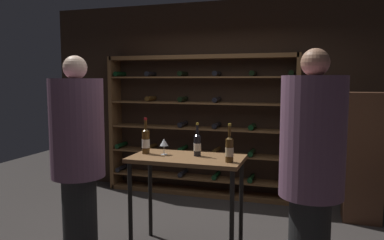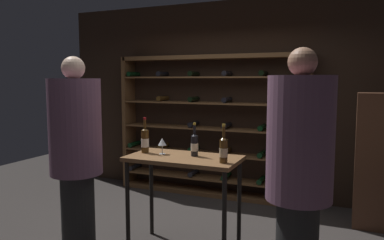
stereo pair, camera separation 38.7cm
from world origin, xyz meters
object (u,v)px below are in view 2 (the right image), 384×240
Objects in this scene: wine_bottle_green_slim at (145,140)px; tasting_table at (184,169)px; wine_rack at (211,126)px; person_host_in_suit at (299,168)px; wine_bottle_black_capsule at (224,149)px; wine_glass_stemmed_right at (162,142)px; person_bystander_red_print at (76,150)px; wine_bottle_red_label at (195,144)px; display_cabinet at (375,161)px.

tasting_table is at bearing -2.78° from wine_bottle_green_slim.
wine_rack reaches higher than person_host_in_suit.
wine_rack is at bearing 102.67° from person_host_in_suit.
wine_glass_stemmed_right is (-0.71, 0.14, -0.00)m from wine_bottle_black_capsule.
tasting_table is 0.57× the size of person_bystander_red_print.
person_bystander_red_print is at bearing -148.96° from wine_bottle_red_label.
wine_glass_stemmed_right is (0.20, 0.00, -0.01)m from wine_bottle_green_slim.
tasting_table is 0.70× the size of display_cabinet.
tasting_table is 6.76× the size of wine_glass_stemmed_right.
person_host_in_suit is at bearing 72.75° from person_bystander_red_print.
display_cabinet reaches higher than wine_glass_stemmed_right.
wine_rack reaches higher than wine_glass_stemmed_right.
person_bystander_red_print is at bearing -101.44° from wine_rack.
wine_bottle_green_slim is (0.44, 0.55, 0.04)m from person_bystander_red_print.
wine_bottle_black_capsule is at bearing -66.68° from wine_rack.
wine_bottle_black_capsule is (0.86, -2.00, 0.06)m from wine_rack.
person_host_in_suit is (1.18, -0.52, 0.23)m from tasting_table.
wine_rack reaches higher than wine_bottle_green_slim.
display_cabinet is at bearing -10.86° from wine_rack.
wine_bottle_red_label reaches higher than tasting_table.
person_bystander_red_print is 0.71m from wine_bottle_green_slim.
wine_bottle_green_slim is at bearing -147.60° from display_cabinet.
wine_rack is 1.86m from wine_bottle_green_slim.
tasting_table is at bearing -5.37° from wine_glass_stemmed_right.
display_cabinet is at bearing 51.69° from person_host_in_suit.
display_cabinet is 4.74× the size of wine_bottle_red_label.
person_bystander_red_print is at bearing -128.65° from wine_bottle_green_slim.
wine_rack is 8.63× the size of wine_bottle_red_label.
person_bystander_red_print is (-0.49, -2.41, 0.03)m from wine_rack.
person_bystander_red_print is (-2.07, -0.00, -0.01)m from person_host_in_suit.
wine_bottle_red_label is at bearing 130.88° from person_host_in_suit.
wine_glass_stemmed_right is (0.64, 0.55, 0.03)m from person_bystander_red_print.
wine_rack is at bearing 105.30° from wine_bottle_red_label.
wine_glass_stemmed_right is at bearing 168.76° from wine_bottle_black_capsule.
wine_bottle_red_label is at bearing -74.70° from wine_rack.
wine_bottle_green_slim is (-0.45, 0.02, 0.26)m from tasting_table.
wine_glass_stemmed_right is (0.15, -1.86, 0.06)m from wine_rack.
tasting_table is 3.10× the size of wine_bottle_black_capsule.
display_cabinet is (0.63, 1.98, -0.29)m from person_host_in_suit.
wine_bottle_green_slim is (-2.26, -1.44, 0.32)m from display_cabinet.
person_host_in_suit is 1.01× the size of person_bystander_red_print.
wine_bottle_green_slim is at bearing 177.22° from tasting_table.
wine_bottle_red_label is at bearing 4.43° from wine_bottle_green_slim.
person_bystander_red_print is at bearing 159.40° from person_host_in_suit.
person_bystander_red_print is 1.15m from wine_bottle_red_label.
wine_rack is at bearing 94.73° from wine_glass_stemmed_right.
wine_bottle_black_capsule is at bearing -8.69° from wine_bottle_green_slim.
person_bystander_red_print is at bearing -163.04° from wine_bottle_black_capsule.
wine_bottle_red_label reaches higher than wine_glass_stemmed_right.
person_host_in_suit is 0.83m from wine_bottle_black_capsule.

